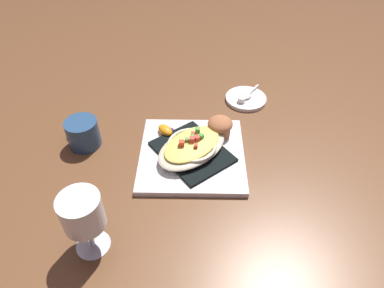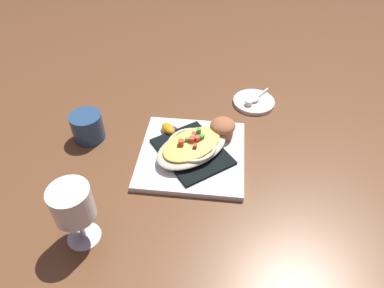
{
  "view_description": "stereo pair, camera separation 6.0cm",
  "coord_description": "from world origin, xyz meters",
  "px_view_note": "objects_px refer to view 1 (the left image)",
  "views": [
    {
      "loc": [
        0.06,
        -0.64,
        0.64
      ],
      "look_at": [
        0.0,
        0.0,
        0.05
      ],
      "focal_mm": 32.57,
      "sensor_mm": 36.0,
      "label": 1
    },
    {
      "loc": [
        0.12,
        -0.63,
        0.64
      ],
      "look_at": [
        0.0,
        0.0,
        0.05
      ],
      "focal_mm": 32.57,
      "sensor_mm": 36.0,
      "label": 2
    }
  ],
  "objects_px": {
    "gratin_dish": "(192,146)",
    "spoon": "(247,95)",
    "muffin": "(220,126)",
    "creamer_saucer": "(246,99)",
    "stemmed_glass": "(83,215)",
    "square_plate": "(192,155)",
    "coffee_mug": "(83,134)",
    "orange_garnish": "(166,131)",
    "creamer_cup_0": "(242,99)"
  },
  "relations": [
    {
      "from": "muffin",
      "to": "spoon",
      "type": "xyz_separation_m",
      "value": [
        0.08,
        0.19,
        -0.03
      ]
    },
    {
      "from": "orange_garnish",
      "to": "spoon",
      "type": "bearing_deg",
      "value": 41.71
    },
    {
      "from": "spoon",
      "to": "square_plate",
      "type": "bearing_deg",
      "value": -118.8
    },
    {
      "from": "muffin",
      "to": "spoon",
      "type": "bearing_deg",
      "value": 67.31
    },
    {
      "from": "gratin_dish",
      "to": "stemmed_glass",
      "type": "bearing_deg",
      "value": -123.04
    },
    {
      "from": "creamer_saucer",
      "to": "spoon",
      "type": "height_order",
      "value": "spoon"
    },
    {
      "from": "coffee_mug",
      "to": "creamer_saucer",
      "type": "relative_size",
      "value": 0.78
    },
    {
      "from": "gratin_dish",
      "to": "spoon",
      "type": "distance_m",
      "value": 0.31
    },
    {
      "from": "creamer_saucer",
      "to": "stemmed_glass",
      "type": "bearing_deg",
      "value": -121.0
    },
    {
      "from": "stemmed_glass",
      "to": "spoon",
      "type": "height_order",
      "value": "stemmed_glass"
    },
    {
      "from": "spoon",
      "to": "coffee_mug",
      "type": "bearing_deg",
      "value": -151.0
    },
    {
      "from": "coffee_mug",
      "to": "orange_garnish",
      "type": "bearing_deg",
      "value": 11.61
    },
    {
      "from": "muffin",
      "to": "creamer_saucer",
      "type": "relative_size",
      "value": 0.53
    },
    {
      "from": "muffin",
      "to": "stemmed_glass",
      "type": "distance_m",
      "value": 0.44
    },
    {
      "from": "stemmed_glass",
      "to": "creamer_cup_0",
      "type": "xyz_separation_m",
      "value": [
        0.31,
        0.52,
        -0.09
      ]
    },
    {
      "from": "creamer_cup_0",
      "to": "muffin",
      "type": "bearing_deg",
      "value": -111.1
    },
    {
      "from": "gratin_dish",
      "to": "orange_garnish",
      "type": "distance_m",
      "value": 0.1
    },
    {
      "from": "coffee_mug",
      "to": "spoon",
      "type": "relative_size",
      "value": 1.07
    },
    {
      "from": "square_plate",
      "to": "creamer_cup_0",
      "type": "bearing_deg",
      "value": 61.49
    },
    {
      "from": "gratin_dish",
      "to": "coffee_mug",
      "type": "distance_m",
      "value": 0.29
    },
    {
      "from": "coffee_mug",
      "to": "creamer_saucer",
      "type": "bearing_deg",
      "value": 28.79
    },
    {
      "from": "gratin_dish",
      "to": "creamer_cup_0",
      "type": "distance_m",
      "value": 0.27
    },
    {
      "from": "gratin_dish",
      "to": "stemmed_glass",
      "type": "xyz_separation_m",
      "value": [
        -0.18,
        -0.28,
        0.07
      ]
    },
    {
      "from": "stemmed_glass",
      "to": "creamer_cup_0",
      "type": "distance_m",
      "value": 0.61
    },
    {
      "from": "square_plate",
      "to": "coffee_mug",
      "type": "xyz_separation_m",
      "value": [
        -0.29,
        0.02,
        0.03
      ]
    },
    {
      "from": "coffee_mug",
      "to": "creamer_cup_0",
      "type": "distance_m",
      "value": 0.47
    },
    {
      "from": "creamer_saucer",
      "to": "creamer_cup_0",
      "type": "xyz_separation_m",
      "value": [
        -0.01,
        -0.02,
        0.01
      ]
    },
    {
      "from": "orange_garnish",
      "to": "spoon",
      "type": "height_order",
      "value": "orange_garnish"
    },
    {
      "from": "orange_garnish",
      "to": "coffee_mug",
      "type": "xyz_separation_m",
      "value": [
        -0.22,
        -0.04,
        0.01
      ]
    },
    {
      "from": "gratin_dish",
      "to": "spoon",
      "type": "height_order",
      "value": "gratin_dish"
    },
    {
      "from": "orange_garnish",
      "to": "coffee_mug",
      "type": "bearing_deg",
      "value": -168.39
    },
    {
      "from": "orange_garnish",
      "to": "stemmed_glass",
      "type": "distance_m",
      "value": 0.37
    },
    {
      "from": "square_plate",
      "to": "orange_garnish",
      "type": "relative_size",
      "value": 4.02
    },
    {
      "from": "orange_garnish",
      "to": "spoon",
      "type": "distance_m",
      "value": 0.3
    },
    {
      "from": "square_plate",
      "to": "creamer_saucer",
      "type": "bearing_deg",
      "value": 61.23
    },
    {
      "from": "orange_garnish",
      "to": "creamer_cup_0",
      "type": "height_order",
      "value": "orange_garnish"
    },
    {
      "from": "spoon",
      "to": "creamer_cup_0",
      "type": "xyz_separation_m",
      "value": [
        -0.02,
        -0.03,
        0.0
      ]
    },
    {
      "from": "square_plate",
      "to": "creamer_cup_0",
      "type": "distance_m",
      "value": 0.27
    },
    {
      "from": "square_plate",
      "to": "coffee_mug",
      "type": "height_order",
      "value": "coffee_mug"
    },
    {
      "from": "square_plate",
      "to": "gratin_dish",
      "type": "distance_m",
      "value": 0.03
    },
    {
      "from": "spoon",
      "to": "stemmed_glass",
      "type": "bearing_deg",
      "value": -121.01
    },
    {
      "from": "gratin_dish",
      "to": "creamer_saucer",
      "type": "relative_size",
      "value": 1.86
    },
    {
      "from": "orange_garnish",
      "to": "muffin",
      "type": "bearing_deg",
      "value": 4.25
    },
    {
      "from": "orange_garnish",
      "to": "gratin_dish",
      "type": "bearing_deg",
      "value": -41.75
    },
    {
      "from": "square_plate",
      "to": "spoon",
      "type": "xyz_separation_m",
      "value": [
        0.15,
        0.27,
        0.01
      ]
    },
    {
      "from": "stemmed_glass",
      "to": "muffin",
      "type": "bearing_deg",
      "value": 55.08
    },
    {
      "from": "stemmed_glass",
      "to": "creamer_saucer",
      "type": "height_order",
      "value": "stemmed_glass"
    },
    {
      "from": "coffee_mug",
      "to": "stemmed_glass",
      "type": "distance_m",
      "value": 0.33
    },
    {
      "from": "square_plate",
      "to": "gratin_dish",
      "type": "bearing_deg",
      "value": 80.87
    },
    {
      "from": "creamer_cup_0",
      "to": "coffee_mug",
      "type": "bearing_deg",
      "value": -152.93
    }
  ]
}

